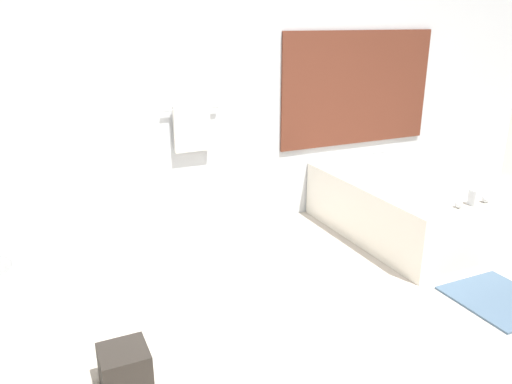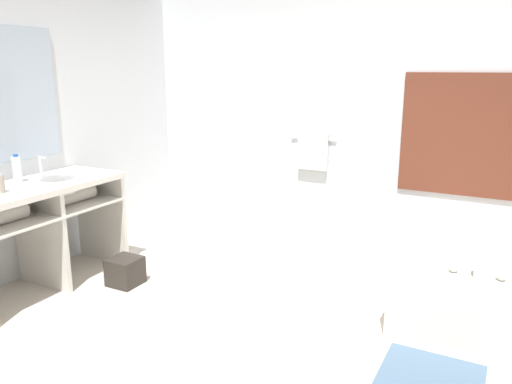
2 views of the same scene
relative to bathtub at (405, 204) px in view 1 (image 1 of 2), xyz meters
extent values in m
plane|color=beige|center=(-1.43, -1.36, -0.29)|extent=(16.00, 16.00, 0.00)
cube|color=silver|center=(-1.43, 0.87, 1.06)|extent=(7.40, 0.06, 2.70)
cube|color=brown|center=(0.00, 0.82, 0.94)|extent=(1.70, 0.02, 1.10)
cylinder|color=silver|center=(-1.73, 0.80, 0.86)|extent=(0.50, 0.02, 0.02)
cube|color=silver|center=(-1.73, 0.79, 0.69)|extent=(0.32, 0.04, 0.40)
cube|color=silver|center=(0.00, 0.00, -0.03)|extent=(1.08, 1.65, 0.52)
ellipsoid|color=white|center=(0.00, 0.00, 0.09)|extent=(0.78, 1.19, 0.30)
cube|color=silver|center=(0.00, -0.73, 0.30)|extent=(0.04, 0.07, 0.12)
sphere|color=silver|center=(-0.14, -0.73, 0.27)|extent=(0.06, 0.06, 0.06)
sphere|color=silver|center=(0.14, -0.73, 0.27)|extent=(0.06, 0.06, 0.06)
cube|color=#2D2823|center=(-2.72, -1.00, -0.17)|extent=(0.25, 0.25, 0.24)
cube|color=slate|center=(-0.17, -1.22, -0.28)|extent=(0.59, 0.63, 0.02)
camera|label=1|loc=(-3.00, -3.28, 1.58)|focal=35.00mm
camera|label=2|loc=(0.14, -3.99, 1.53)|focal=35.00mm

